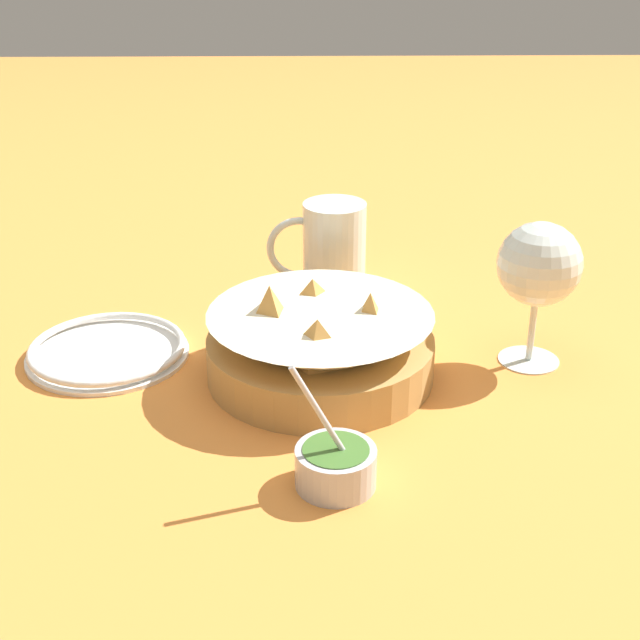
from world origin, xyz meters
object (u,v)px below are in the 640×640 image
(food_basket, at_px, (319,345))
(wine_glass, at_px, (539,268))
(side_plate, at_px, (108,350))
(sauce_cup, at_px, (336,465))
(beer_mug, at_px, (332,253))

(food_basket, relative_size, wine_glass, 1.50)
(side_plate, bearing_deg, sauce_cup, 135.40)
(sauce_cup, height_order, beer_mug, beer_mug)
(food_basket, xyz_separation_m, beer_mug, (-0.02, -0.20, 0.02))
(wine_glass, relative_size, beer_mug, 1.28)
(wine_glass, bearing_deg, sauce_cup, 45.33)
(food_basket, xyz_separation_m, wine_glass, (-0.22, -0.03, 0.07))
(side_plate, bearing_deg, beer_mug, -146.85)
(wine_glass, bearing_deg, side_plate, -2.22)
(wine_glass, xyz_separation_m, side_plate, (0.45, -0.02, -0.10))
(sauce_cup, distance_m, side_plate, 0.33)
(food_basket, distance_m, wine_glass, 0.24)
(food_basket, relative_size, sauce_cup, 2.03)
(sauce_cup, height_order, side_plate, sauce_cup)
(wine_glass, xyz_separation_m, beer_mug, (0.20, -0.18, -0.05))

